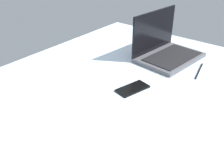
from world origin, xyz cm
name	(u,v)px	position (x,y,z in cm)	size (l,w,h in cm)	color
bed_mattress	(119,139)	(0.00, 0.00, 9.00)	(180.00, 140.00, 18.00)	silver
laptop	(165,50)	(56.38, 13.05, 22.41)	(35.41, 26.61, 23.00)	#4C4C51
cell_phone	(133,89)	(19.83, 8.01, 18.40)	(6.80, 14.00, 0.80)	black
charger_cable	(199,71)	(52.55, -7.27, 18.30)	(17.00, 0.60, 0.60)	black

